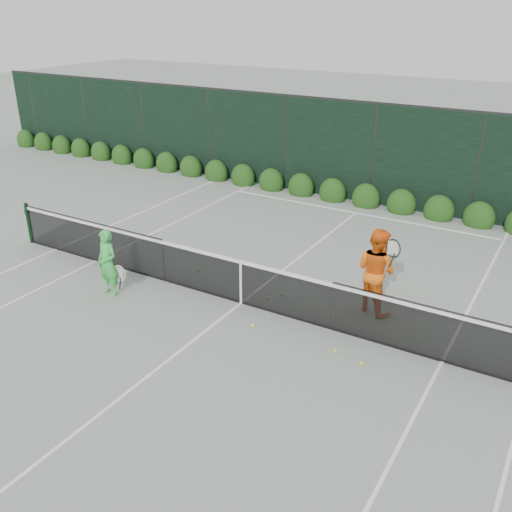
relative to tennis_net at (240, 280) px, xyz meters
The scene contains 8 objects.
ground 0.53m from the tennis_net, ahead, with size 80.00×80.00×0.00m, color gray.
tennis_net is the anchor object (origin of this frame).
player_woman 2.81m from the tennis_net, 157.65° to the right, with size 0.64×0.42×1.45m.
player_man 2.73m from the tennis_net, 24.42° to the left, with size 1.04×0.94×1.76m.
court_lines 0.53m from the tennis_net, ahead, with size 11.03×23.83×0.01m.
windscreen_fence 2.88m from the tennis_net, 89.49° to the right, with size 32.00×21.07×3.06m.
hedge_row 7.16m from the tennis_net, 89.80° to the left, with size 31.66×0.65×0.94m.
tennis_balls 1.05m from the tennis_net, ahead, with size 4.69×1.66×0.07m.
Camera 1 is at (5.56, -8.76, 5.72)m, focal length 40.00 mm.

